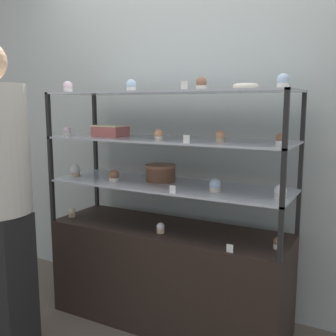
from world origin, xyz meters
The scene contains 28 objects.
ground_plane centered at (0.00, 0.00, 0.00)m, with size 20.00×20.00×0.00m, color brown.
back_wall centered at (0.00, 0.39, 1.30)m, with size 8.00×0.05×2.60m.
display_base centered at (0.00, 0.00, 0.32)m, with size 1.52×0.49×0.63m.
display_riser_lower centered at (0.00, 0.00, 0.90)m, with size 1.52×0.49×0.28m.
display_riser_middle centered at (0.00, 0.00, 1.18)m, with size 1.52×0.49×0.28m.
display_riser_upper centered at (0.00, 0.00, 1.46)m, with size 1.52×0.49×0.28m.
layer_cake_centerpiece centered at (-0.08, 0.05, 0.97)m, with size 0.20×0.20×0.11m.
sheet_cake_frosted centered at (-0.42, -0.02, 1.23)m, with size 0.20×0.16×0.07m.
cupcake_0 centered at (-0.70, -0.11, 0.67)m, with size 0.05×0.05×0.06m.
cupcake_1 centered at (0.01, -0.12, 0.67)m, with size 0.05×0.05×0.06m.
cupcake_2 centered at (0.70, -0.05, 0.67)m, with size 0.05×0.05×0.06m.
price_tag_0 centered at (0.49, -0.22, 0.66)m, with size 0.04×0.00×0.04m.
cupcake_3 centered at (-0.70, -0.05, 0.95)m, with size 0.07×0.07×0.07m.
cupcake_4 centered at (-0.34, -0.09, 0.95)m, with size 0.07×0.07×0.07m.
cupcake_5 centered at (0.34, -0.07, 0.95)m, with size 0.07×0.07×0.07m.
cupcake_6 centered at (0.70, -0.07, 0.95)m, with size 0.07×0.07×0.07m.
price_tag_1 centered at (0.15, -0.22, 0.94)m, with size 0.04×0.00×0.04m.
cupcake_7 centered at (-0.70, -0.12, 1.23)m, with size 0.05×0.05×0.06m.
cupcake_8 centered at (0.00, -0.11, 1.23)m, with size 0.05×0.05×0.06m.
cupcake_9 centered at (0.36, -0.07, 1.23)m, with size 0.05×0.05×0.06m.
cupcake_10 centered at (0.69, -0.09, 1.23)m, with size 0.05×0.05×0.06m.
price_tag_2 centered at (0.23, -0.22, 1.22)m, with size 0.04×0.00×0.04m.
cupcake_11 centered at (-0.68, -0.11, 1.51)m, with size 0.06×0.06×0.07m.
cupcake_12 centered at (-0.22, -0.07, 1.51)m, with size 0.06×0.06×0.07m.
cupcake_13 centered at (0.24, -0.06, 1.51)m, with size 0.06×0.06×0.07m.
cupcake_14 centered at (0.70, -0.09, 1.51)m, with size 0.06×0.06×0.07m.
price_tag_3 centered at (0.22, -0.22, 1.50)m, with size 0.04×0.00×0.04m.
donut_glazed centered at (0.47, 0.04, 1.50)m, with size 0.14×0.14×0.04m.
Camera 1 is at (1.13, -2.11, 1.40)m, focal length 42.00 mm.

